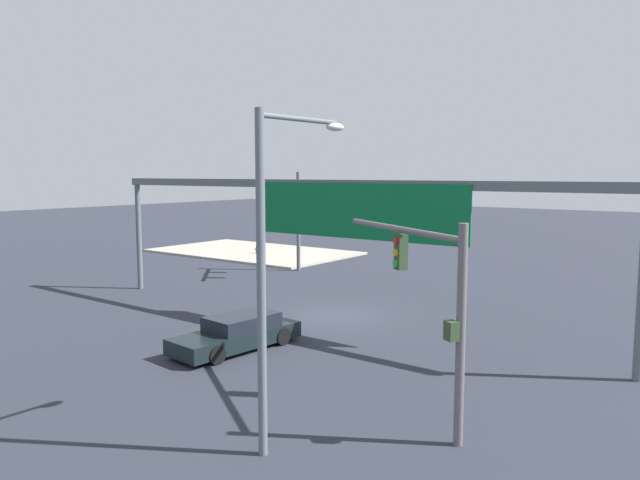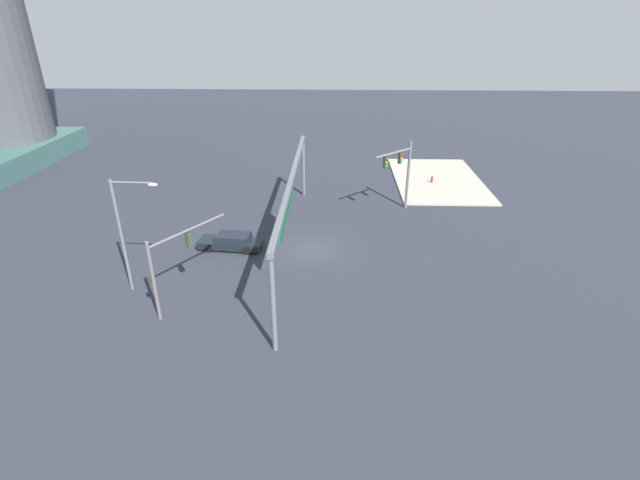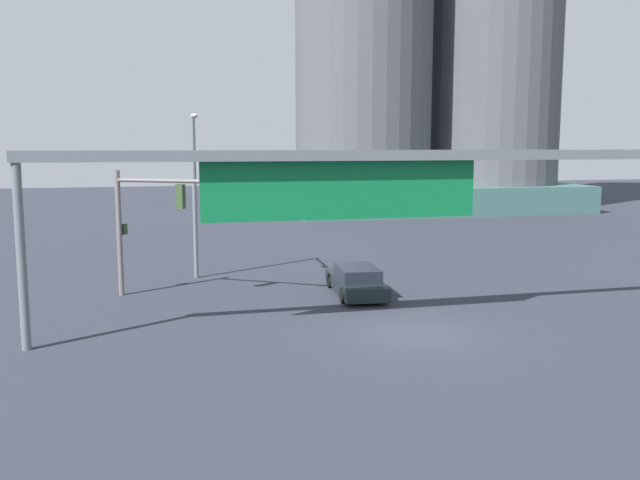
% 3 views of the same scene
% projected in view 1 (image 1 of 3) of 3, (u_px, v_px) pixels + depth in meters
% --- Properties ---
extents(ground_plane, '(172.53, 172.53, 0.00)m').
position_uv_depth(ground_plane, '(337.00, 315.00, 26.13)').
color(ground_plane, '#2A2D38').
extents(sidewalk_corner, '(15.45, 9.29, 0.15)m').
position_uv_depth(sidewalk_corner, '(253.00, 252.00, 46.70)').
color(sidewalk_corner, '#ADA795').
rests_on(sidewalk_corner, ground).
extents(traffic_signal_near_corner, '(5.08, 3.59, 5.13)m').
position_uv_depth(traffic_signal_near_corner, '(429.00, 285.00, 14.50)').
color(traffic_signal_near_corner, '#635D5F').
rests_on(traffic_signal_near_corner, ground).
extents(traffic_signal_opposite_side, '(3.28, 3.50, 6.32)m').
position_uv_depth(traffic_signal_opposite_side, '(300.00, 207.00, 36.59)').
color(traffic_signal_opposite_side, slate).
rests_on(traffic_signal_opposite_side, ground).
extents(streetlamp_curved_arm, '(0.38, 2.98, 7.59)m').
position_uv_depth(streetlamp_curved_arm, '(273.00, 253.00, 12.96)').
color(streetlamp_curved_arm, slate).
rests_on(streetlamp_curved_arm, ground).
extents(overhead_sign_gantry, '(24.48, 0.43, 5.97)m').
position_uv_depth(overhead_sign_gantry, '(329.00, 203.00, 24.04)').
color(overhead_sign_gantry, slate).
rests_on(overhead_sign_gantry, ground).
extents(sedan_car_approaching, '(2.21, 4.99, 1.21)m').
position_uv_depth(sedan_car_approaching, '(238.00, 333.00, 21.03)').
color(sedan_car_approaching, black).
rests_on(sedan_car_approaching, ground).
extents(fire_hydrant_on_curb, '(0.33, 0.22, 0.71)m').
position_uv_depth(fire_hydrant_on_curb, '(257.00, 249.00, 45.23)').
color(fire_hydrant_on_curb, red).
rests_on(fire_hydrant_on_curb, sidewalk_corner).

